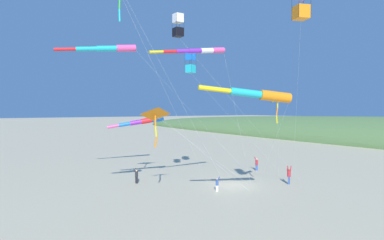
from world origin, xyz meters
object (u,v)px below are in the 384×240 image
(kite_windsock_magenta_far_left, at_px, (144,121))
(person_child_green_jacket, at_px, (217,183))
(kite_delta_purple_drifting, at_px, (277,99))
(kite_windsock_small_distant, at_px, (108,49))
(person_adult_flyer, at_px, (289,174))
(kite_delta_orange_high_right, at_px, (155,115))
(person_bystander_far, at_px, (257,163))
(person_child_grey_jacket, at_px, (136,175))
(kite_windsock_white_trailing, at_px, (199,51))
(kite_box_long_streamer_right, at_px, (191,63))
(kite_box_striped_overhead, at_px, (301,2))
(kite_box_blue_topmost, at_px, (178,26))
(kite_windsock_checkered_midright, at_px, (260,95))

(kite_windsock_magenta_far_left, bearing_deg, person_child_green_jacket, -62.44)
(kite_delta_purple_drifting, distance_m, kite_windsock_small_distant, 17.45)
(person_adult_flyer, bearing_deg, kite_delta_orange_high_right, 164.78)
(kite_delta_purple_drifting, xyz_separation_m, kite_windsock_small_distant, (-9.42, 13.69, 5.33))
(person_bystander_far, xyz_separation_m, kite_windsock_magenta_far_left, (-13.76, 2.11, 5.23))
(person_adult_flyer, distance_m, kite_windsock_magenta_far_left, 15.19)
(person_child_green_jacket, relative_size, kite_delta_orange_high_right, 0.13)
(person_child_grey_jacket, height_order, kite_windsock_white_trailing, kite_windsock_white_trailing)
(kite_delta_purple_drifting, xyz_separation_m, kite_box_long_streamer_right, (-2.59, 8.97, 3.91))
(person_bystander_far, bearing_deg, kite_delta_purple_drifting, -127.70)
(kite_box_striped_overhead, distance_m, kite_delta_purple_drifting, 8.99)
(kite_box_long_streamer_right, relative_size, kite_windsock_small_distant, 0.67)
(kite_windsock_white_trailing, height_order, kite_windsock_small_distant, kite_windsock_small_distant)
(person_child_green_jacket, height_order, person_bystander_far, person_bystander_far)
(kite_windsock_white_trailing, relative_size, kite_delta_orange_high_right, 1.22)
(person_child_green_jacket, xyz_separation_m, kite_box_long_streamer_right, (0.47, 4.90, 11.29))
(kite_delta_purple_drifting, height_order, kite_box_long_streamer_right, kite_box_long_streamer_right)
(person_bystander_far, xyz_separation_m, kite_box_striped_overhead, (-11.32, -14.56, 12.87))
(person_child_green_jacket, relative_size, person_child_grey_jacket, 0.88)
(person_adult_flyer, relative_size, person_bystander_far, 1.11)
(kite_box_long_streamer_right, relative_size, kite_box_blue_topmost, 0.86)
(person_adult_flyer, bearing_deg, kite_box_long_streamer_right, 136.30)
(person_child_green_jacket, relative_size, kite_box_striped_overhead, 0.09)
(kite_windsock_white_trailing, bearing_deg, person_child_grey_jacket, 109.35)
(kite_delta_purple_drifting, height_order, kite_windsock_checkered_midright, kite_windsock_checkered_midright)
(person_child_green_jacket, bearing_deg, kite_windsock_magenta_far_left, 117.56)
(person_bystander_far, xyz_separation_m, kite_windsock_checkered_midright, (-11.29, -11.17, 7.43))
(kite_windsock_white_trailing, bearing_deg, kite_windsock_magenta_far_left, 102.36)
(kite_windsock_white_trailing, height_order, kite_box_striped_overhead, kite_box_striped_overhead)
(person_child_grey_jacket, distance_m, kite_delta_orange_high_right, 8.01)
(kite_windsock_white_trailing, xyz_separation_m, kite_windsock_small_distant, (-4.25, 9.77, 1.27))
(person_child_green_jacket, xyz_separation_m, kite_box_blue_topmost, (-3.54, 0.83, 13.54))
(person_child_grey_jacket, height_order, kite_box_long_streamer_right, kite_box_long_streamer_right)
(kite_delta_purple_drifting, relative_size, kite_box_blue_topmost, 0.56)
(kite_box_long_streamer_right, bearing_deg, kite_delta_purple_drifting, -73.92)
(person_adult_flyer, bearing_deg, kite_delta_purple_drifting, -152.94)
(person_child_green_jacket, bearing_deg, kite_delta_orange_high_right, 162.50)
(person_child_grey_jacket, bearing_deg, kite_windsock_checkered_midright, -75.60)
(person_child_grey_jacket, xyz_separation_m, kite_windsock_small_distant, (-1.77, 2.70, 12.62))
(kite_windsock_checkered_midright, relative_size, kite_windsock_small_distant, 0.50)
(person_child_grey_jacket, xyz_separation_m, person_bystander_far, (14.65, -1.93, 0.07))
(kite_delta_purple_drifting, distance_m, kite_box_blue_topmost, 10.27)
(kite_delta_purple_drifting, relative_size, kite_delta_orange_high_right, 0.81)
(kite_windsock_white_trailing, bearing_deg, kite_box_blue_topmost, 145.59)
(person_child_grey_jacket, xyz_separation_m, kite_box_blue_topmost, (1.06, -6.09, 13.45))
(person_child_green_jacket, distance_m, person_bystander_far, 11.23)
(person_child_green_jacket, distance_m, kite_delta_orange_high_right, 8.25)
(person_child_grey_jacket, xyz_separation_m, kite_delta_purple_drifting, (7.65, -10.99, 7.29))
(person_bystander_far, distance_m, kite_windsock_magenta_far_left, 14.87)
(kite_delta_purple_drifting, xyz_separation_m, kite_box_blue_topmost, (-6.60, 4.90, 6.16))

